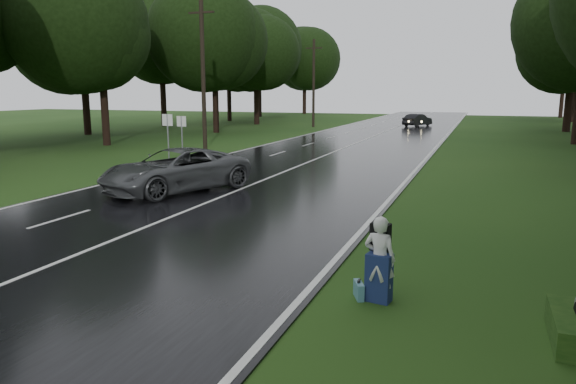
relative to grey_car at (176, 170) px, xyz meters
name	(u,v)px	position (x,y,z in m)	size (l,w,h in m)	color
ground	(97,248)	(2.15, -7.09, -0.85)	(160.00, 160.00, 0.00)	#224313
road	(325,156)	(2.15, 12.91, -0.83)	(12.00, 140.00, 0.04)	black
lane_center	(325,155)	(2.15, 12.91, -0.81)	(0.12, 140.00, 0.01)	silver
grey_car	(176,170)	(0.00, 0.00, 0.00)	(2.70, 5.85, 1.62)	#444648
far_car	(417,120)	(4.11, 41.94, -0.15)	(1.41, 4.05, 1.33)	black
hitchhiker	(379,262)	(9.30, -7.99, -0.10)	(0.64, 0.60, 1.61)	silver
suitcase	(359,290)	(8.94, -8.00, -0.70)	(0.13, 0.44, 0.31)	teal
utility_pole_mid	(205,149)	(-6.35, 13.74, -0.85)	(1.80, 0.28, 9.67)	black
utility_pole_far	(313,127)	(-6.35, 37.50, -0.85)	(1.80, 0.28, 9.15)	black
road_sign_a	(169,162)	(-5.05, 7.37, -0.85)	(0.62, 0.10, 2.60)	white
road_sign_b	(183,159)	(-5.05, 8.78, -0.85)	(0.58, 0.10, 2.43)	white
tree_left_d	(107,145)	(-14.28, 13.73, -0.85)	(9.12, 9.12, 14.25)	black
tree_left_e	(216,133)	(-12.48, 26.93, -0.85)	(9.45, 9.45, 14.77)	black
tree_left_f	(257,124)	(-13.88, 39.58, -0.85)	(9.31, 9.31, 14.55)	black
tree_right_e	(575,144)	(17.25, 26.11, -0.85)	(9.41, 9.41, 14.70)	black
tree_right_f	(566,132)	(18.28, 39.33, -0.85)	(8.67, 8.67, 13.54)	black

